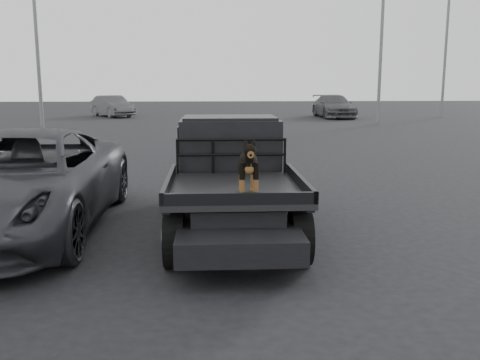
{
  "coord_description": "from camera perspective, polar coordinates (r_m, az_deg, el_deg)",
  "views": [
    {
      "loc": [
        -0.61,
        -6.61,
        2.4
      ],
      "look_at": [
        -0.26,
        -0.43,
        1.26
      ],
      "focal_mm": 40.0,
      "sensor_mm": 36.0,
      "label": 1
    }
  ],
  "objects": [
    {
      "name": "ground",
      "position": [
        7.06,
        1.92,
        -9.42
      ],
      "size": [
        120.0,
        120.0,
        0.0
      ],
      "primitive_type": "plane",
      "color": "black",
      "rests_on": "ground"
    },
    {
      "name": "flatbed_ute",
      "position": [
        8.69,
        -0.85,
        -2.45
      ],
      "size": [
        2.0,
        5.4,
        0.92
      ],
      "primitive_type": null,
      "color": "black",
      "rests_on": "ground"
    },
    {
      "name": "ute_cab",
      "position": [
        9.47,
        -1.11,
        4.15
      ],
      "size": [
        1.72,
        1.3,
        0.88
      ],
      "primitive_type": null,
      "color": "black",
      "rests_on": "flatbed_ute"
    },
    {
      "name": "headache_rack",
      "position": [
        8.75,
        -0.92,
        2.54
      ],
      "size": [
        1.8,
        0.08,
        0.55
      ],
      "primitive_type": null,
      "color": "black",
      "rests_on": "flatbed_ute"
    },
    {
      "name": "dog",
      "position": [
        7.1,
        0.87,
        1.45
      ],
      "size": [
        0.32,
        0.6,
        0.74
      ],
      "primitive_type": null,
      "color": "black",
      "rests_on": "flatbed_ute"
    },
    {
      "name": "parked_suv",
      "position": [
        9.24,
        -22.6,
        -0.23
      ],
      "size": [
        2.74,
        5.88,
        1.63
      ],
      "primitive_type": "imported",
      "rotation": [
        0.0,
        0.0,
        -0.01
      ],
      "color": "#323238",
      "rests_on": "ground"
    },
    {
      "name": "distant_car_a",
      "position": [
        38.31,
        -13.48,
        7.68
      ],
      "size": [
        3.66,
        4.53,
        1.45
      ],
      "primitive_type": "imported",
      "rotation": [
        0.0,
        0.0,
        0.57
      ],
      "color": "#48474C",
      "rests_on": "ground"
    },
    {
      "name": "distant_car_b",
      "position": [
        36.9,
        9.97,
        7.76
      ],
      "size": [
        2.26,
        5.28,
        1.52
      ],
      "primitive_type": "imported",
      "rotation": [
        0.0,
        0.0,
        0.03
      ],
      "color": "#4B4B50",
      "rests_on": "ground"
    }
  ]
}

